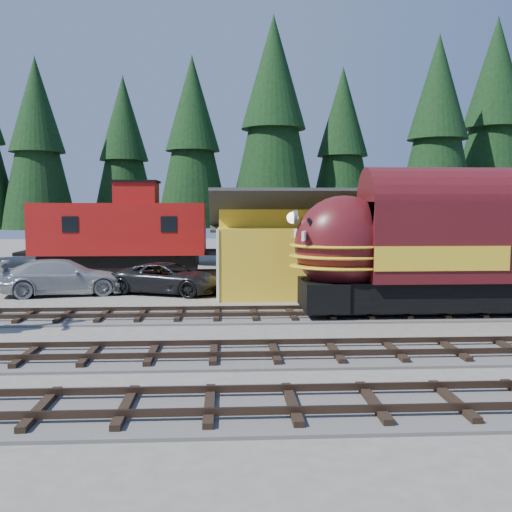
{
  "coord_description": "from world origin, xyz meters",
  "views": [
    {
      "loc": [
        -5.64,
        -18.57,
        4.44
      ],
      "look_at": [
        -4.42,
        4.0,
        2.46
      ],
      "focal_mm": 40.0,
      "sensor_mm": 36.0,
      "label": 1
    }
  ],
  "objects": [
    {
      "name": "ground",
      "position": [
        0.0,
        0.0,
        0.0
      ],
      "size": [
        120.0,
        120.0,
        0.0
      ],
      "primitive_type": "plane",
      "color": "#6B665B",
      "rests_on": "ground"
    },
    {
      "name": "track_spur",
      "position": [
        -10.0,
        18.0,
        0.06
      ],
      "size": [
        32.0,
        3.2,
        0.33
      ],
      "color": "#4C4947",
      "rests_on": "ground"
    },
    {
      "name": "depot",
      "position": [
        -0.0,
        10.5,
        2.96
      ],
      "size": [
        12.8,
        7.0,
        5.3
      ],
      "color": "gold",
      "rests_on": "ground"
    },
    {
      "name": "conifer_backdrop",
      "position": [
        7.88,
        24.41,
        9.99
      ],
      "size": [
        81.68,
        24.05,
        17.26
      ],
      "color": "black",
      "rests_on": "ground"
    },
    {
      "name": "locomotive",
      "position": [
        4.98,
        4.0,
        2.64
      ],
      "size": [
        16.71,
        3.32,
        4.54
      ],
      "color": "black",
      "rests_on": "ground"
    },
    {
      "name": "caboose",
      "position": [
        -12.26,
        18.0,
        2.76
      ],
      "size": [
        10.78,
        3.13,
        5.6
      ],
      "color": "black",
      "rests_on": "ground"
    },
    {
      "name": "pickup_truck_a",
      "position": [
        -8.56,
        10.4,
        0.79
      ],
      "size": [
        6.22,
        4.4,
        1.58
      ],
      "primitive_type": "imported",
      "rotation": [
        0.0,
        0.0,
        1.22
      ],
      "color": "black",
      "rests_on": "ground"
    },
    {
      "name": "pickup_truck_b",
      "position": [
        -13.77,
        10.31,
        0.89
      ],
      "size": [
        6.52,
        3.63,
        1.79
      ],
      "primitive_type": "imported",
      "rotation": [
        0.0,
        0.0,
        1.76
      ],
      "color": "#A4A7AC",
      "rests_on": "ground"
    }
  ]
}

